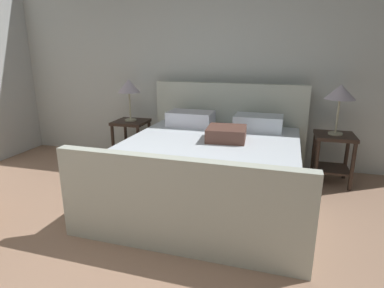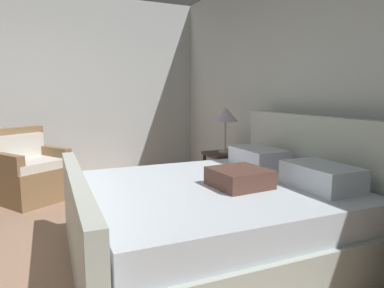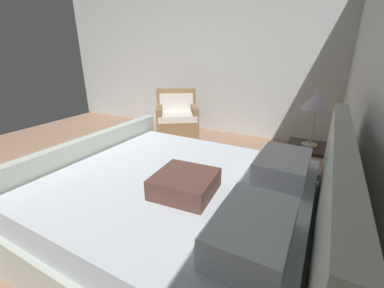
{
  "view_description": "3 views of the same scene",
  "coord_description": "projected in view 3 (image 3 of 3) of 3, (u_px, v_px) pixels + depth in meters",
  "views": [
    {
      "loc": [
        0.97,
        -1.42,
        1.52
      ],
      "look_at": [
        0.21,
        1.35,
        0.69
      ],
      "focal_mm": 29.89,
      "sensor_mm": 36.0,
      "label": 1
    },
    {
      "loc": [
        2.62,
        0.44,
        1.33
      ],
      "look_at": [
        0.14,
        1.57,
        0.92
      ],
      "focal_mm": 31.84,
      "sensor_mm": 36.0,
      "label": 2
    },
    {
      "loc": [
        1.78,
        2.56,
        1.55
      ],
      "look_at": [
        -0.09,
        1.61,
        0.76
      ],
      "focal_mm": 23.28,
      "sensor_mm": 36.0,
      "label": 3
    }
  ],
  "objects": [
    {
      "name": "table_lamp_left",
      "position": [
        317.0,
        103.0,
        2.5
      ],
      "size": [
        0.31,
        0.31,
        0.57
      ],
      "color": "#B7B293",
      "rests_on": "nightstand_left"
    },
    {
      "name": "ground_plane",
      "position": [
        75.0,
        183.0,
        3.13
      ],
      "size": [
        5.74,
        5.83,
        0.02
      ],
      "primitive_type": "cube",
      "color": "#A47E65"
    },
    {
      "name": "wall_side_left",
      "position": [
        185.0,
        59.0,
        5.07
      ],
      "size": [
        0.12,
        5.95,
        2.79
      ],
      "primitive_type": "cube",
      "color": "silver",
      "rests_on": "ground"
    },
    {
      "name": "bed",
      "position": [
        184.0,
        210.0,
        2.01
      ],
      "size": [
        2.04,
        2.21,
        1.13
      ],
      "color": "silver",
      "rests_on": "ground"
    },
    {
      "name": "nightstand_left",
      "position": [
        306.0,
        162.0,
        2.73
      ],
      "size": [
        0.44,
        0.44,
        0.6
      ],
      "color": "#30221B",
      "rests_on": "ground"
    },
    {
      "name": "armchair",
      "position": [
        177.0,
        121.0,
        4.55
      ],
      "size": [
        1.0,
        1.0,
        0.9
      ],
      "color": "#916E4A",
      "rests_on": "ground"
    }
  ]
}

